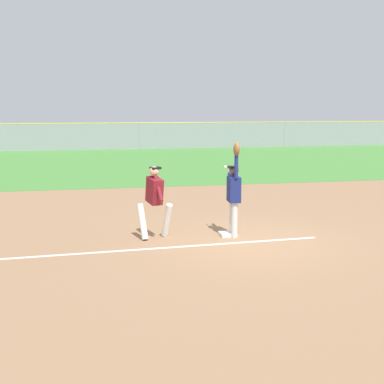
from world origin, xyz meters
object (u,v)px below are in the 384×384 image
Objects in this scene: fielder at (234,191)px; parked_car_green at (152,138)px; parked_car_silver at (218,137)px; parked_car_blue at (11,139)px; first_base at (228,234)px; baseball at (225,167)px; runner at (155,197)px; parked_car_black at (79,138)px.

fielder is 27.64m from parked_car_green.
parked_car_silver is (5.19, 0.05, 0.00)m from parked_car_green.
parked_car_blue is 0.99× the size of parked_car_silver.
fielder reaches higher than first_base.
first_base is 1.63m from baseball.
fielder is 1.89m from runner.
baseball is 0.02× the size of parked_car_silver.
parked_car_blue is 1.01× the size of parked_car_black.
parked_car_black is (-4.01, 28.31, 0.63)m from first_base.
runner reaches higher than parked_car_green.
baseball is 28.09m from parked_car_silver.
baseball is 27.28m from parked_car_green.
fielder is at bearing -85.17° from parked_car_black.
parked_car_black reaches higher than first_base.
runner reaches higher than baseball.
parked_car_green and parked_car_silver have the same top height.
first_base is 28.97m from parked_car_blue.
fielder is at bearing -94.80° from parked_car_green.
parked_car_blue is 4.91m from parked_car_black.
parked_car_blue and parked_car_black have the same top height.
baseball reaches higher than first_base.
parked_car_black is at bearing -178.12° from parked_car_silver.
first_base is 2.00m from runner.
fielder is at bearing -72.80° from baseball.
fielder is 29.09m from parked_car_blue.
runner is 0.39× the size of parked_car_green.
parked_car_silver is (6.65, 27.56, 0.63)m from first_base.
runner is 27.60m from parked_car_green.
fielder reaches higher than parked_car_silver.
parked_car_silver is at bearing 76.30° from baseball.
first_base is 1.09m from fielder.
runner is at bearing -101.08° from parked_car_silver.
parked_car_black is at bearing 98.05° from first_base.
parked_car_black is (-4.12, 28.41, -0.45)m from fielder.
fielder is at bearing -66.99° from parked_car_blue.
parked_car_black is 0.99× the size of parked_car_silver.
baseball is at bearing -66.98° from parked_car_blue.
baseball is at bearing 90.70° from first_base.
parked_car_black is (4.86, 0.74, 0.00)m from parked_car_blue.
parked_car_blue is at bearing 107.82° from first_base.
baseball is 28.71m from parked_car_blue.
baseball reaches higher than parked_car_silver.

